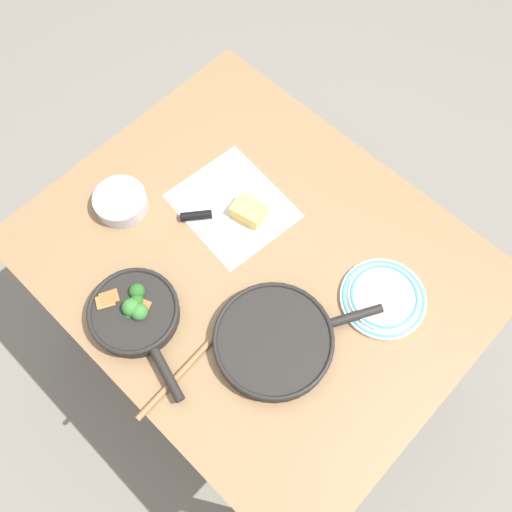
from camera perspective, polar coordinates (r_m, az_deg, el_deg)
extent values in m
plane|color=slate|center=(2.19, 0.00, -8.35)|extent=(14.00, 14.00, 0.00)
cube|color=olive|center=(1.52, 0.00, -0.56)|extent=(1.15, 0.94, 0.03)
cylinder|color=#BCBCC1|center=(1.95, 19.78, -6.66)|extent=(0.05, 0.05, 0.71)
cylinder|color=#BCBCC1|center=(2.17, -2.38, 11.23)|extent=(0.05, 0.05, 0.71)
cylinder|color=#BCBCC1|center=(1.99, -19.27, -3.26)|extent=(0.05, 0.05, 0.71)
cylinder|color=black|center=(1.46, -12.05, -5.59)|extent=(0.22, 0.22, 0.04)
torus|color=black|center=(1.44, -12.21, -5.31)|extent=(0.23, 0.23, 0.01)
cylinder|color=black|center=(1.39, -8.90, -11.62)|extent=(0.14, 0.06, 0.02)
cylinder|color=#2C6823|center=(1.46, -12.40, -5.89)|extent=(0.01, 0.01, 0.02)
sphere|color=#387A33|center=(1.44, -12.54, -5.65)|extent=(0.03, 0.03, 0.03)
cylinder|color=#2C6823|center=(1.46, -12.07, -5.53)|extent=(0.01, 0.01, 0.02)
sphere|color=#387A33|center=(1.44, -12.24, -5.24)|extent=(0.03, 0.03, 0.03)
cylinder|color=#2C6823|center=(1.45, -11.41, -5.86)|extent=(0.02, 0.02, 0.02)
sphere|color=#387A33|center=(1.42, -11.60, -5.50)|extent=(0.04, 0.04, 0.04)
cylinder|color=#205218|center=(1.47, -11.63, -3.83)|extent=(0.01, 0.01, 0.02)
sphere|color=#286023|center=(1.45, -11.81, -3.47)|extent=(0.04, 0.04, 0.04)
cylinder|color=#2C6823|center=(1.46, -12.17, -5.43)|extent=(0.02, 0.02, 0.03)
sphere|color=#387A33|center=(1.43, -12.39, -5.04)|extent=(0.05, 0.05, 0.05)
cylinder|color=#205218|center=(1.46, -11.67, -4.71)|extent=(0.01, 0.01, 0.02)
sphere|color=#286023|center=(1.44, -11.83, -4.41)|extent=(0.03, 0.03, 0.03)
cube|color=#9E703D|center=(1.47, -14.69, -4.63)|extent=(0.05, 0.06, 0.04)
cube|color=#9E703D|center=(1.47, -12.23, -3.93)|extent=(0.03, 0.04, 0.03)
cube|color=olive|center=(1.43, -10.76, -7.40)|extent=(0.04, 0.03, 0.03)
cube|color=olive|center=(1.47, -14.32, -4.28)|extent=(0.05, 0.06, 0.04)
cube|color=olive|center=(1.45, -11.14, -5.30)|extent=(0.05, 0.05, 0.03)
cube|color=#9E703D|center=(1.44, -12.07, -6.24)|extent=(0.05, 0.04, 0.03)
cylinder|color=black|center=(1.41, 1.75, -8.51)|extent=(0.29, 0.29, 0.04)
torus|color=black|center=(1.39, 1.77, -8.30)|extent=(0.30, 0.30, 0.01)
cylinder|color=black|center=(1.44, 9.98, -5.91)|extent=(0.09, 0.13, 0.02)
cylinder|color=#E5CC60|center=(1.40, 1.75, -8.49)|extent=(0.24, 0.24, 0.02)
cylinder|color=#996B42|center=(1.41, -7.17, -11.14)|extent=(0.03, 0.31, 0.02)
ellipsoid|color=#996B42|center=(1.43, -2.20, -5.98)|extent=(0.04, 0.07, 0.02)
cube|color=silver|center=(1.58, -2.35, 5.05)|extent=(0.33, 0.29, 0.00)
cube|color=silver|center=(1.56, -1.19, 4.40)|extent=(0.13, 0.15, 0.01)
cylinder|color=black|center=(1.56, -6.00, 4.05)|extent=(0.07, 0.08, 0.02)
cube|color=#E0C15B|center=(1.54, -0.72, 4.51)|extent=(0.10, 0.08, 0.04)
cylinder|color=white|center=(1.49, 12.57, -4.18)|extent=(0.22, 0.22, 0.01)
torus|color=#4C9EB7|center=(1.48, 12.62, -4.10)|extent=(0.21, 0.21, 0.01)
cylinder|color=white|center=(1.48, 12.66, -4.02)|extent=(0.18, 0.18, 0.01)
torus|color=#4C9EB7|center=(1.47, 12.71, -3.94)|extent=(0.17, 0.17, 0.01)
cylinder|color=#B7B7BC|center=(1.60, -13.38, 5.30)|extent=(0.14, 0.14, 0.05)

